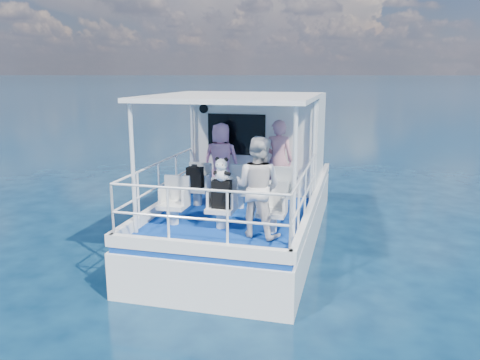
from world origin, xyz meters
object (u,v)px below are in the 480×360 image
at_px(passenger_stbd_aft, 258,187).
at_px(panda, 222,169).
at_px(passenger_port_fwd, 221,160).
at_px(backpack_center, 222,194).

bearing_deg(passenger_stbd_aft, panda, -0.15).
distance_m(passenger_port_fwd, backpack_center, 2.22).
relative_size(backpack_center, panda, 1.19).
relative_size(passenger_port_fwd, passenger_stbd_aft, 0.97).
height_order(passenger_stbd_aft, panda, passenger_stbd_aft).
height_order(passenger_stbd_aft, backpack_center, passenger_stbd_aft).
distance_m(passenger_port_fwd, passenger_stbd_aft, 2.66).
distance_m(backpack_center, panda, 0.45).
bearing_deg(passenger_port_fwd, panda, 104.49).
xyz_separation_m(passenger_port_fwd, backpack_center, (0.64, -2.12, -0.19)).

